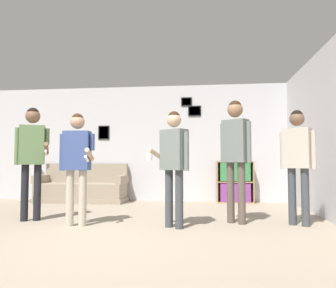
# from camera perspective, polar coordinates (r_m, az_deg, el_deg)

# --- Properties ---
(ground_plane) EXTENTS (20.00, 20.00, 0.00)m
(ground_plane) POSITION_cam_1_polar(r_m,az_deg,el_deg) (3.72, -15.06, -16.87)
(ground_plane) COLOR gray
(wall_back) EXTENTS (8.71, 0.08, 2.70)m
(wall_back) POSITION_cam_1_polar(r_m,az_deg,el_deg) (7.76, -3.24, 0.19)
(wall_back) COLOR silver
(wall_back) RESTS_ON ground_plane
(wall_right) EXTENTS (0.06, 6.64, 2.70)m
(wall_right) POSITION_cam_1_polar(r_m,az_deg,el_deg) (5.81, 25.28, 1.65)
(wall_right) COLOR silver
(wall_right) RESTS_ON ground_plane
(couch) EXTENTS (2.02, 0.80, 0.86)m
(couch) POSITION_cam_1_polar(r_m,az_deg,el_deg) (7.76, -14.71, -7.59)
(couch) COLOR gray
(couch) RESTS_ON ground_plane
(bookshelf) EXTENTS (0.81, 0.30, 0.92)m
(bookshelf) POSITION_cam_1_polar(r_m,az_deg,el_deg) (7.45, 11.58, -6.50)
(bookshelf) COLOR #A87F51
(bookshelf) RESTS_ON ground_plane
(floor_lamp) EXTENTS (0.50, 0.28, 1.58)m
(floor_lamp) POSITION_cam_1_polar(r_m,az_deg,el_deg) (8.20, -23.47, -0.44)
(floor_lamp) COLOR #ADA89E
(floor_lamp) RESTS_ON ground_plane
(person_player_foreground_left) EXTENTS (0.59, 0.41, 1.74)m
(person_player_foreground_left) POSITION_cam_1_polar(r_m,az_deg,el_deg) (5.46, -22.60, -1.00)
(person_player_foreground_left) COLOR black
(person_player_foreground_left) RESTS_ON ground_plane
(person_player_foreground_center) EXTENTS (0.52, 0.43, 1.58)m
(person_player_foreground_center) POSITION_cam_1_polar(r_m,az_deg,el_deg) (4.79, -15.59, -2.20)
(person_player_foreground_center) COLOR #B7AD99
(person_player_foreground_center) RESTS_ON ground_plane
(person_watcher_holding_cup) EXTENTS (0.57, 0.37, 1.59)m
(person_watcher_holding_cup) POSITION_cam_1_polar(r_m,az_deg,el_deg) (4.49, 1.02, -2.16)
(person_watcher_holding_cup) COLOR #3D4247
(person_watcher_holding_cup) RESTS_ON ground_plane
(person_spectator_near_bookshelf) EXTENTS (0.43, 0.37, 1.80)m
(person_spectator_near_bookshelf) POSITION_cam_1_polar(r_m,az_deg,el_deg) (4.92, 11.67, -0.38)
(person_spectator_near_bookshelf) COLOR brown
(person_spectator_near_bookshelf) RESTS_ON ground_plane
(person_spectator_far_right) EXTENTS (0.43, 0.36, 1.64)m
(person_spectator_far_right) POSITION_cam_1_polar(r_m,az_deg,el_deg) (5.01, 21.65, -1.71)
(person_spectator_far_right) COLOR #3D4247
(person_spectator_far_right) RESTS_ON ground_plane
(bottle_on_floor) EXTENTS (0.07, 0.07, 0.25)m
(bottle_on_floor) POSITION_cam_1_polar(r_m,az_deg,el_deg) (7.50, -22.23, -9.05)
(bottle_on_floor) COLOR #3D6638
(bottle_on_floor) RESTS_ON ground_plane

